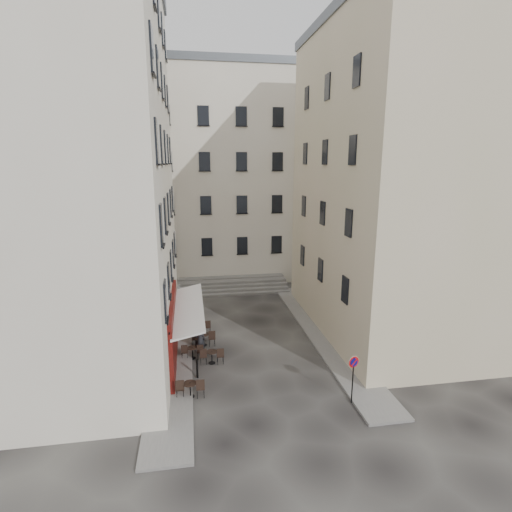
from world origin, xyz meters
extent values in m
plane|color=black|center=(0.00, 0.00, 0.00)|extent=(90.00, 90.00, 0.00)
cube|color=slate|center=(-4.50, 4.00, 0.06)|extent=(2.00, 22.00, 0.12)
cube|color=slate|center=(4.50, 3.00, 0.06)|extent=(2.00, 18.00, 0.12)
cube|color=beige|center=(-10.50, 3.00, 10.00)|extent=(12.00, 16.00, 20.00)
cube|color=#C0B68E|center=(10.50, 3.50, 9.00)|extent=(12.00, 14.00, 18.00)
cube|color=#4E545A|center=(10.50, 3.50, 18.30)|extent=(12.20, 14.20, 0.60)
cube|color=beige|center=(-1.00, 19.00, 9.00)|extent=(18.00, 10.00, 18.00)
cube|color=#4E545A|center=(-1.00, 19.00, 18.30)|extent=(18.20, 10.20, 0.60)
cube|color=#410E09|center=(-4.42, 1.00, 1.75)|extent=(0.25, 7.00, 3.50)
cube|color=black|center=(-4.38, 1.00, 1.40)|extent=(0.06, 3.85, 2.00)
cube|color=silver|center=(-3.60, 1.00, 2.95)|extent=(1.58, 7.30, 0.41)
cube|color=#64625F|center=(0.00, 11.90, 0.10)|extent=(9.00, 1.80, 0.20)
cube|color=#64625F|center=(0.00, 12.35, 0.30)|extent=(9.00, 1.80, 0.20)
cube|color=#64625F|center=(0.00, 12.80, 0.50)|extent=(9.00, 1.80, 0.20)
cube|color=#64625F|center=(0.00, 13.25, 0.70)|extent=(9.00, 1.80, 0.20)
cylinder|color=black|center=(-3.25, -1.00, 0.45)|extent=(0.10, 0.10, 0.90)
sphere|color=black|center=(-3.25, -1.00, 0.92)|extent=(0.12, 0.12, 0.12)
cylinder|color=black|center=(-3.25, 2.50, 0.45)|extent=(0.10, 0.10, 0.90)
sphere|color=black|center=(-3.25, 2.50, 0.92)|extent=(0.12, 0.12, 0.12)
cylinder|color=black|center=(-3.25, 6.00, 0.45)|extent=(0.10, 0.10, 0.90)
sphere|color=black|center=(-3.25, 6.00, 0.92)|extent=(0.12, 0.12, 0.12)
cylinder|color=black|center=(3.46, -4.27, 1.10)|extent=(0.06, 0.06, 2.21)
cylinder|color=red|center=(3.46, -4.28, 1.99)|extent=(0.50, 0.15, 0.51)
cylinder|color=#0C0B67|center=(3.46, -4.30, 1.99)|extent=(0.36, 0.12, 0.37)
cube|color=red|center=(3.46, -4.33, 1.99)|extent=(0.29, 0.10, 0.30)
cylinder|color=black|center=(-3.60, -2.72, 0.07)|extent=(0.36, 0.36, 0.02)
cylinder|color=black|center=(-3.60, -2.72, 0.40)|extent=(0.05, 0.05, 0.71)
cylinder|color=black|center=(-3.60, -2.72, 0.73)|extent=(0.61, 0.61, 0.04)
cube|color=black|center=(-3.14, -2.72, 0.46)|extent=(0.38, 0.38, 0.91)
cube|color=black|center=(-4.06, -2.62, 0.46)|extent=(0.38, 0.38, 0.91)
cylinder|color=black|center=(-2.46, 0.26, 0.07)|extent=(0.35, 0.35, 0.02)
cylinder|color=black|center=(-2.46, 0.26, 0.39)|extent=(0.05, 0.05, 0.69)
cylinder|color=black|center=(-2.46, 0.26, 0.71)|extent=(0.59, 0.59, 0.04)
cube|color=black|center=(-2.01, 0.26, 0.44)|extent=(0.37, 0.37, 0.89)
cube|color=black|center=(-2.90, 0.36, 0.44)|extent=(0.37, 0.37, 0.89)
cylinder|color=black|center=(-3.46, 0.97, 0.07)|extent=(0.34, 0.34, 0.02)
cylinder|color=black|center=(-3.46, 0.97, 0.37)|extent=(0.05, 0.05, 0.65)
cylinder|color=black|center=(-3.46, 0.97, 0.67)|extent=(0.56, 0.56, 0.04)
cube|color=black|center=(-3.04, 0.97, 0.42)|extent=(0.35, 0.35, 0.84)
cube|color=black|center=(-3.88, 1.06, 0.42)|extent=(0.35, 0.35, 0.84)
cylinder|color=black|center=(-2.80, 2.45, 0.07)|extent=(0.38, 0.38, 0.02)
cylinder|color=black|center=(-2.80, 2.45, 0.42)|extent=(0.05, 0.05, 0.73)
cylinder|color=black|center=(-2.80, 2.45, 0.75)|extent=(0.63, 0.63, 0.04)
cube|color=black|center=(-2.33, 2.45, 0.47)|extent=(0.40, 0.40, 0.94)
cube|color=black|center=(-3.27, 2.56, 0.47)|extent=(0.40, 0.40, 0.94)
cylinder|color=black|center=(-2.93, 4.20, 0.07)|extent=(0.35, 0.35, 0.02)
cylinder|color=black|center=(-2.93, 4.20, 0.39)|extent=(0.05, 0.05, 0.68)
cylinder|color=black|center=(-2.93, 4.20, 0.69)|extent=(0.58, 0.58, 0.04)
cube|color=black|center=(-2.49, 4.20, 0.43)|extent=(0.37, 0.37, 0.87)
cube|color=black|center=(-3.36, 4.30, 0.43)|extent=(0.37, 0.37, 0.87)
imported|color=black|center=(-3.02, 1.65, 0.78)|extent=(0.60, 0.42, 1.56)
camera|label=1|loc=(-3.32, -19.16, 10.43)|focal=28.00mm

